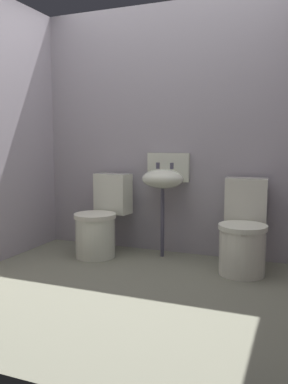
{
  "coord_description": "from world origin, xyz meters",
  "views": [
    {
      "loc": [
        1.17,
        -2.67,
        1.1
      ],
      "look_at": [
        0.0,
        0.27,
        0.7
      ],
      "focal_mm": 37.45,
      "sensor_mm": 36.0,
      "label": 1
    }
  ],
  "objects": [
    {
      "name": "toilet_left",
      "position": [
        -0.63,
        0.72,
        0.32
      ],
      "size": [
        0.47,
        0.64,
        0.78
      ],
      "rotation": [
        0.0,
        0.0,
        2.99
      ],
      "color": "silver",
      "rests_on": "ground"
    },
    {
      "name": "sink",
      "position": [
        -0.05,
        0.91,
        0.75
      ],
      "size": [
        0.42,
        0.35,
        0.99
      ],
      "color": "#4A485A",
      "rests_on": "ground"
    },
    {
      "name": "wall_back",
      "position": [
        0.0,
        1.12,
        1.2
      ],
      "size": [
        3.18,
        0.1,
        2.41
      ],
      "primitive_type": "cube",
      "color": "#9C95A0",
      "rests_on": "ground"
    },
    {
      "name": "ground_plane",
      "position": [
        0.0,
        0.0,
        -0.04
      ],
      "size": [
        3.18,
        2.54,
        0.08
      ],
      "primitive_type": "cube",
      "color": "slate"
    },
    {
      "name": "toilet_right",
      "position": [
        0.73,
        0.72,
        0.32
      ],
      "size": [
        0.42,
        0.61,
        0.78
      ],
      "rotation": [
        0.0,
        0.0,
        3.2
      ],
      "color": "silver",
      "rests_on": "ground"
    }
  ]
}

